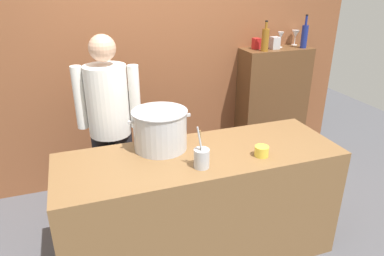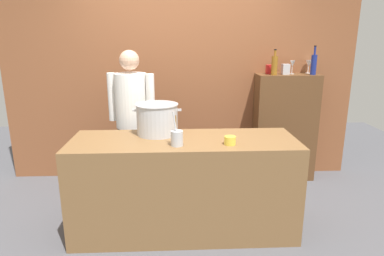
{
  "view_description": "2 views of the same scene",
  "coord_description": "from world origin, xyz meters",
  "px_view_note": "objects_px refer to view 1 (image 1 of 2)",
  "views": [
    {
      "loc": [
        -0.79,
        -2.07,
        2.07
      ],
      "look_at": [
        0.04,
        0.31,
        0.97
      ],
      "focal_mm": 32.84,
      "sensor_mm": 36.0,
      "label": 1
    },
    {
      "loc": [
        -0.06,
        -2.89,
        1.79
      ],
      "look_at": [
        0.09,
        0.33,
        0.91
      ],
      "focal_mm": 31.48,
      "sensor_mm": 36.0,
      "label": 2
    }
  ],
  "objects_px": {
    "chef": "(110,119)",
    "stockpot_large": "(160,130)",
    "wine_bottle_cobalt": "(304,36)",
    "spice_tin_silver": "(275,43)",
    "butter_jar": "(262,151)",
    "wine_glass_tall": "(295,34)",
    "wine_glass_wide": "(281,36)",
    "utensil_crock": "(202,158)",
    "wine_bottle_amber": "(265,39)",
    "spice_tin_red": "(256,44)"
  },
  "relations": [
    {
      "from": "chef",
      "to": "stockpot_large",
      "type": "xyz_separation_m",
      "value": [
        0.3,
        -0.52,
        0.08
      ]
    },
    {
      "from": "wine_bottle_cobalt",
      "to": "spice_tin_silver",
      "type": "distance_m",
      "value": 0.33
    },
    {
      "from": "butter_jar",
      "to": "wine_glass_tall",
      "type": "height_order",
      "value": "wine_glass_tall"
    },
    {
      "from": "chef",
      "to": "wine_glass_tall",
      "type": "relative_size",
      "value": 10.2
    },
    {
      "from": "wine_glass_wide",
      "to": "chef",
      "type": "bearing_deg",
      "value": -164.85
    },
    {
      "from": "stockpot_large",
      "to": "utensil_crock",
      "type": "bearing_deg",
      "value": -63.5
    },
    {
      "from": "wine_bottle_amber",
      "to": "wine_glass_wide",
      "type": "relative_size",
      "value": 1.84
    },
    {
      "from": "wine_bottle_cobalt",
      "to": "chef",
      "type": "bearing_deg",
      "value": -169.09
    },
    {
      "from": "utensil_crock",
      "to": "wine_bottle_amber",
      "type": "relative_size",
      "value": 0.97
    },
    {
      "from": "chef",
      "to": "spice_tin_red",
      "type": "distance_m",
      "value": 1.77
    },
    {
      "from": "butter_jar",
      "to": "wine_glass_tall",
      "type": "distance_m",
      "value": 1.96
    },
    {
      "from": "wine_glass_tall",
      "to": "spice_tin_silver",
      "type": "xyz_separation_m",
      "value": [
        -0.33,
        -0.12,
        -0.06
      ]
    },
    {
      "from": "wine_bottle_cobalt",
      "to": "wine_glass_wide",
      "type": "bearing_deg",
      "value": 154.53
    },
    {
      "from": "wine_glass_wide",
      "to": "spice_tin_silver",
      "type": "height_order",
      "value": "wine_glass_wide"
    },
    {
      "from": "wine_bottle_amber",
      "to": "wine_bottle_cobalt",
      "type": "bearing_deg",
      "value": 1.79
    },
    {
      "from": "stockpot_large",
      "to": "spice_tin_red",
      "type": "relative_size",
      "value": 4.07
    },
    {
      "from": "chef",
      "to": "wine_glass_wide",
      "type": "distance_m",
      "value": 2.04
    },
    {
      "from": "chef",
      "to": "wine_bottle_amber",
      "type": "relative_size",
      "value": 5.48
    },
    {
      "from": "wine_glass_wide",
      "to": "wine_bottle_cobalt",
      "type": "bearing_deg",
      "value": -25.47
    },
    {
      "from": "wine_bottle_amber",
      "to": "spice_tin_red",
      "type": "bearing_deg",
      "value": 100.8
    },
    {
      "from": "utensil_crock",
      "to": "butter_jar",
      "type": "bearing_deg",
      "value": 1.14
    },
    {
      "from": "butter_jar",
      "to": "spice_tin_red",
      "type": "bearing_deg",
      "value": 63.81
    },
    {
      "from": "stockpot_large",
      "to": "wine_bottle_cobalt",
      "type": "bearing_deg",
      "value": 27.01
    },
    {
      "from": "wine_glass_wide",
      "to": "wine_glass_tall",
      "type": "xyz_separation_m",
      "value": [
        0.23,
        0.07,
        -0.0
      ]
    },
    {
      "from": "wine_glass_wide",
      "to": "spice_tin_red",
      "type": "xyz_separation_m",
      "value": [
        -0.28,
        0.01,
        -0.06
      ]
    },
    {
      "from": "wine_bottle_cobalt",
      "to": "stockpot_large",
      "type": "bearing_deg",
      "value": -152.99
    },
    {
      "from": "wine_glass_wide",
      "to": "wine_bottle_amber",
      "type": "bearing_deg",
      "value": -154.79
    },
    {
      "from": "butter_jar",
      "to": "stockpot_large",
      "type": "bearing_deg",
      "value": 150.73
    },
    {
      "from": "butter_jar",
      "to": "spice_tin_red",
      "type": "xyz_separation_m",
      "value": [
        0.69,
        1.4,
        0.47
      ]
    },
    {
      "from": "chef",
      "to": "wine_bottle_cobalt",
      "type": "xyz_separation_m",
      "value": [
        2.13,
        0.41,
        0.51
      ]
    },
    {
      "from": "wine_bottle_cobalt",
      "to": "spice_tin_silver",
      "type": "relative_size",
      "value": 2.75
    },
    {
      "from": "wine_glass_tall",
      "to": "chef",
      "type": "bearing_deg",
      "value": -164.76
    },
    {
      "from": "wine_bottle_amber",
      "to": "utensil_crock",
      "type": "bearing_deg",
      "value": -132.34
    },
    {
      "from": "stockpot_large",
      "to": "utensil_crock",
      "type": "height_order",
      "value": "utensil_crock"
    },
    {
      "from": "wine_bottle_amber",
      "to": "wine_glass_wide",
      "type": "distance_m",
      "value": 0.28
    },
    {
      "from": "chef",
      "to": "wine_glass_wide",
      "type": "relative_size",
      "value": 10.07
    },
    {
      "from": "utensil_crock",
      "to": "wine_glass_wide",
      "type": "relative_size",
      "value": 1.78
    },
    {
      "from": "utensil_crock",
      "to": "spice_tin_silver",
      "type": "distance_m",
      "value": 1.94
    },
    {
      "from": "wine_bottle_cobalt",
      "to": "butter_jar",
      "type": "bearing_deg",
      "value": -132.86
    },
    {
      "from": "utensil_crock",
      "to": "wine_bottle_cobalt",
      "type": "height_order",
      "value": "wine_bottle_cobalt"
    },
    {
      "from": "wine_bottle_amber",
      "to": "spice_tin_red",
      "type": "height_order",
      "value": "wine_bottle_amber"
    },
    {
      "from": "wine_bottle_amber",
      "to": "wine_glass_wide",
      "type": "height_order",
      "value": "wine_bottle_amber"
    },
    {
      "from": "stockpot_large",
      "to": "butter_jar",
      "type": "distance_m",
      "value": 0.73
    },
    {
      "from": "butter_jar",
      "to": "spice_tin_silver",
      "type": "xyz_separation_m",
      "value": [
        0.87,
        1.34,
        0.47
      ]
    },
    {
      "from": "utensil_crock",
      "to": "wine_bottle_cobalt",
      "type": "relative_size",
      "value": 0.85
    },
    {
      "from": "butter_jar",
      "to": "spice_tin_silver",
      "type": "bearing_deg",
      "value": 56.88
    },
    {
      "from": "spice_tin_red",
      "to": "spice_tin_silver",
      "type": "relative_size",
      "value": 0.9
    },
    {
      "from": "butter_jar",
      "to": "wine_glass_tall",
      "type": "bearing_deg",
      "value": 50.53
    },
    {
      "from": "wine_bottle_cobalt",
      "to": "spice_tin_silver",
      "type": "height_order",
      "value": "wine_bottle_cobalt"
    },
    {
      "from": "chef",
      "to": "spice_tin_silver",
      "type": "bearing_deg",
      "value": -149.76
    }
  ]
}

